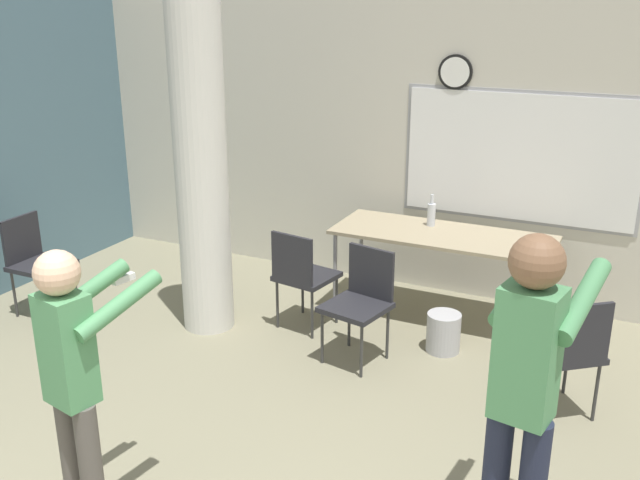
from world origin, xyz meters
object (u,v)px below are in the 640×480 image
object	(u,v)px
folding_table	(443,239)
person_playing_side	(526,385)
chair_mid_room	(568,347)
chair_by_left_wall	(35,258)
person_playing_front	(75,375)
chair_table_front	(361,297)
chair_table_left	(302,272)
bottle_on_table	(431,214)

from	to	relation	value
folding_table	person_playing_side	world-z (taller)	person_playing_side
chair_mid_room	chair_by_left_wall	xyz separation A→B (m)	(-4.43, -0.26, 0.00)
chair_mid_room	person_playing_side	bearing A→B (deg)	-91.60
folding_table	person_playing_front	bearing A→B (deg)	-104.75
folding_table	person_playing_side	distance (m)	2.93
folding_table	chair_mid_room	world-z (taller)	chair_mid_room
chair_by_left_wall	person_playing_front	size ratio (longest dim) A/B	0.55
chair_table_front	chair_by_left_wall	size ratio (longest dim) A/B	1.00
folding_table	chair_table_left	bearing A→B (deg)	-143.52
person_playing_side	person_playing_front	distance (m)	2.14
bottle_on_table	person_playing_front	size ratio (longest dim) A/B	0.18
folding_table	chair_by_left_wall	bearing A→B (deg)	-156.35
chair_table_front	person_playing_side	size ratio (longest dim) A/B	0.50
folding_table	chair_table_left	distance (m)	1.23
person_playing_side	person_playing_front	xyz separation A→B (m)	(-2.03, -0.67, -0.10)
folding_table	chair_by_left_wall	world-z (taller)	chair_by_left_wall
chair_table_left	chair_by_left_wall	distance (m)	2.37
chair_table_front	chair_by_left_wall	bearing A→B (deg)	-171.52
chair_table_front	person_playing_front	world-z (taller)	person_playing_front
chair_table_left	chair_mid_room	bearing A→B (deg)	-11.47
folding_table	person_playing_side	xyz separation A→B (m)	(1.14, -2.68, 0.31)
chair_table_front	person_playing_front	size ratio (longest dim) A/B	0.55
chair_by_left_wall	person_playing_front	distance (m)	3.08
chair_mid_room	chair_by_left_wall	world-z (taller)	same
chair_by_left_wall	person_playing_side	bearing A→B (deg)	-16.07
folding_table	chair_table_front	distance (m)	1.06
folding_table	bottle_on_table	size ratio (longest dim) A/B	6.57
chair_table_left	chair_by_left_wall	bearing A→B (deg)	-162.90
chair_mid_room	bottle_on_table	bearing A→B (deg)	135.45
chair_table_front	person_playing_front	distance (m)	2.46
bottle_on_table	person_playing_side	distance (m)	3.13
bottle_on_table	person_playing_front	world-z (taller)	person_playing_front
bottle_on_table	person_playing_side	xyz separation A→B (m)	(1.30, -2.84, 0.15)
chair_by_left_wall	person_playing_front	bearing A→B (deg)	-39.39
bottle_on_table	chair_by_left_wall	size ratio (longest dim) A/B	0.32
bottle_on_table	chair_table_front	xyz separation A→B (m)	(-0.18, -1.15, -0.37)
folding_table	chair_table_front	xyz separation A→B (m)	(-0.34, -0.99, -0.21)
bottle_on_table	person_playing_front	xyz separation A→B (m)	(-0.72, -3.52, 0.05)
chair_table_front	chair_by_left_wall	world-z (taller)	same
chair_mid_room	person_playing_side	size ratio (longest dim) A/B	0.50
folding_table	bottle_on_table	xyz separation A→B (m)	(-0.16, 0.16, 0.16)
chair_mid_room	chair_table_left	bearing A→B (deg)	168.53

